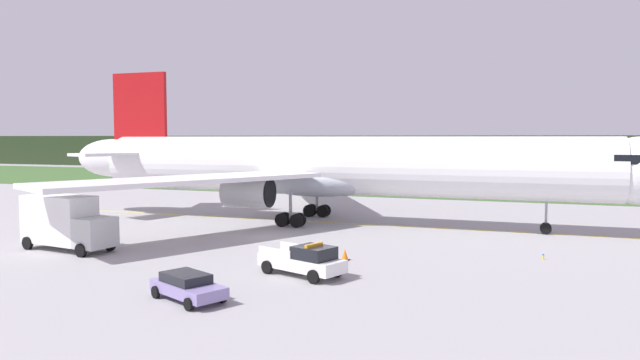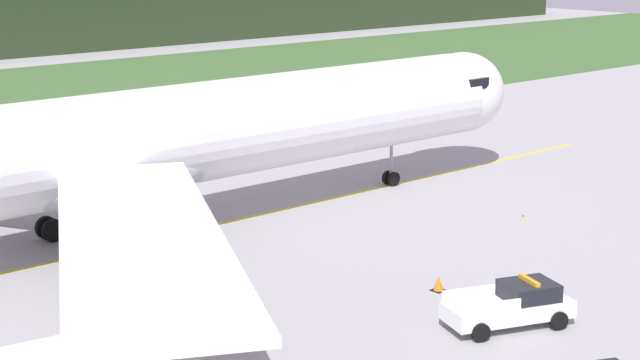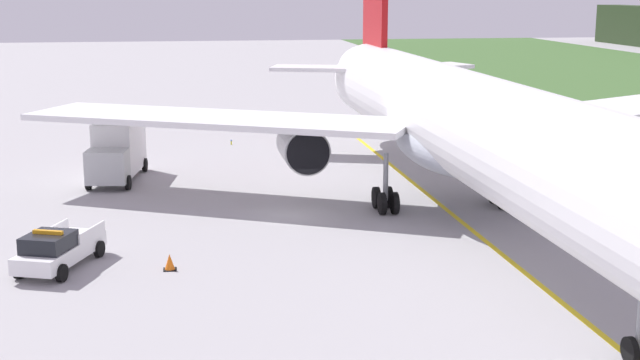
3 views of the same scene
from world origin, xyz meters
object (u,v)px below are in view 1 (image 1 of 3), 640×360
at_px(airliner, 331,167).
at_px(staff_car, 188,286).
at_px(ops_pickup_truck, 304,260).
at_px(apron_cone, 345,255).
at_px(catering_truck, 66,222).

relative_size(airliner, staff_car, 12.33).
height_order(ops_pickup_truck, apron_cone, ops_pickup_truck).
xyz_separation_m(airliner, catering_truck, (-13.16, -18.41, -3.15)).
xyz_separation_m(staff_car, apron_cone, (4.39, 11.24, -0.35)).
distance_m(airliner, ops_pickup_truck, 20.95).
bearing_deg(staff_car, catering_truck, 152.03).
bearing_deg(apron_cone, ops_pickup_truck, -100.67).
bearing_deg(apron_cone, airliner, 112.01).
relative_size(staff_car, apron_cone, 6.32).
xyz_separation_m(ops_pickup_truck, catering_truck, (-18.35, 1.45, 1.06)).
xyz_separation_m(ops_pickup_truck, apron_cone, (0.90, 4.79, -0.55)).
bearing_deg(ops_pickup_truck, airliner, 104.63).
distance_m(airliner, apron_cone, 16.93).
bearing_deg(airliner, apron_cone, -67.99).
height_order(airliner, catering_truck, airliner).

